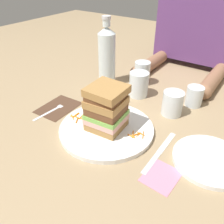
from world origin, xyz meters
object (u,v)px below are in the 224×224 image
object	(u,v)px
knife	(159,153)
juice_glass	(172,104)
fork	(54,109)
sandwich	(106,108)
water_bottle	(107,56)
empty_tumbler_2	(194,96)
main_plate	(107,129)
side_plate	(210,160)
diner_across	(202,9)
empty_tumbler_0	(139,84)
napkin_dark	(58,107)
empty_tumbler_1	(142,73)
napkin_pink	(161,176)

from	to	relation	value
knife	juice_glass	world-z (taller)	juice_glass
fork	knife	distance (m)	0.41
sandwich	water_bottle	size ratio (longest dim) A/B	0.51
water_bottle	empty_tumbler_2	size ratio (longest dim) A/B	3.78
fork	knife	xyz separation A→B (m)	(0.41, 0.01, -0.00)
main_plate	juice_glass	bearing A→B (deg)	58.55
fork	water_bottle	distance (m)	0.31
knife	side_plate	world-z (taller)	side_plate
fork	water_bottle	bearing A→B (deg)	83.98
juice_glass	diner_across	size ratio (longest dim) A/B	0.14
juice_glass	empty_tumbler_0	bearing A→B (deg)	163.02
juice_glass	main_plate	bearing A→B (deg)	-121.45
fork	knife	bearing A→B (deg)	1.89
water_bottle	empty_tumbler_0	size ratio (longest dim) A/B	2.88
napkin_dark	empty_tumbler_0	size ratio (longest dim) A/B	1.54
empty_tumbler_0	side_plate	distance (m)	0.40
water_bottle	empty_tumbler_2	distance (m)	0.38
knife	main_plate	bearing A→B (deg)	-179.58
main_plate	empty_tumbler_2	world-z (taller)	empty_tumbler_2
juice_glass	napkin_dark	bearing A→B (deg)	-150.65
side_plate	diner_across	distance (m)	0.74
sandwich	empty_tumbler_0	distance (m)	0.26
empty_tumbler_1	empty_tumbler_0	bearing A→B (deg)	-67.99
main_plate	juice_glass	size ratio (longest dim) A/B	3.50
fork	side_plate	bearing A→B (deg)	6.54
sandwich	fork	distance (m)	0.24
napkin_pink	water_bottle	bearing A→B (deg)	140.45
napkin_pink	empty_tumbler_2	bearing A→B (deg)	97.74
sandwich	knife	world-z (taller)	sandwich
main_plate	empty_tumbler_1	bearing A→B (deg)	101.62
empty_tumbler_0	empty_tumbler_1	world-z (taller)	empty_tumbler_1
empty_tumbler_2	main_plate	bearing A→B (deg)	-118.70
sandwich	knife	size ratio (longest dim) A/B	0.72
main_plate	sandwich	xyz separation A→B (m)	(0.00, -0.00, 0.08)
napkin_dark	empty_tumbler_2	world-z (taller)	empty_tumbler_2
main_plate	water_bottle	xyz separation A→B (m)	(-0.20, 0.28, 0.12)
main_plate	diner_across	distance (m)	0.73
empty_tumbler_0	napkin_pink	bearing A→B (deg)	-52.27
knife	juice_glass	size ratio (longest dim) A/B	2.36
water_bottle	empty_tumbler_1	world-z (taller)	water_bottle
knife	napkin_dark	bearing A→B (deg)	178.77
main_plate	napkin_dark	size ratio (longest dim) A/B	1.99
diner_across	sandwich	bearing A→B (deg)	-93.02
main_plate	fork	xyz separation A→B (m)	(-0.23, -0.01, -0.00)
water_bottle	juice_glass	bearing A→B (deg)	-11.38
sandwich	empty_tumbler_2	world-z (taller)	sandwich
fork	napkin_pink	size ratio (longest dim) A/B	1.75
empty_tumbler_0	napkin_pink	world-z (taller)	empty_tumbler_0
napkin_pink	diner_across	size ratio (longest dim) A/B	0.16
fork	juice_glass	bearing A→B (deg)	31.89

